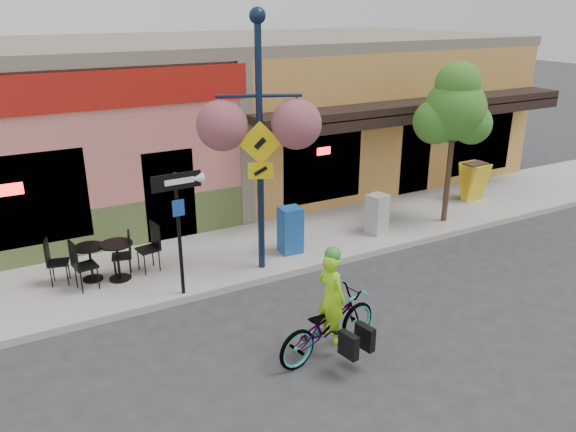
% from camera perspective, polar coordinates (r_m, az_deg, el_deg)
% --- Properties ---
extents(ground, '(90.00, 90.00, 0.00)m').
position_cam_1_polar(ground, '(12.25, 7.07, -5.72)').
color(ground, '#2D2D30').
rests_on(ground, ground).
extents(sidewalk, '(24.00, 3.00, 0.15)m').
position_cam_1_polar(sidewalk, '(13.73, 2.27, -2.21)').
color(sidewalk, '#9E9B93').
rests_on(sidewalk, ground).
extents(curb, '(24.00, 0.12, 0.15)m').
position_cam_1_polar(curb, '(12.62, 5.65, -4.45)').
color(curb, '#A8A59E').
rests_on(curb, ground).
extents(building, '(18.20, 8.20, 4.50)m').
position_cam_1_polar(building, '(17.87, -6.82, 10.36)').
color(building, '#CB6D64').
rests_on(building, ground).
extents(bicycle, '(2.13, 1.07, 1.07)m').
position_cam_1_polar(bicycle, '(9.33, 4.08, -10.94)').
color(bicycle, maroon).
rests_on(bicycle, ground).
extents(cyclist_rider, '(0.47, 0.62, 1.55)m').
position_cam_1_polar(cyclist_rider, '(9.23, 4.39, -9.59)').
color(cyclist_rider, '#96E718').
rests_on(cyclist_rider, ground).
extents(lamp_post, '(1.80, 1.27, 5.25)m').
position_cam_1_polar(lamp_post, '(11.20, -2.88, 7.01)').
color(lamp_post, '#111D35').
rests_on(lamp_post, sidewalk).
extents(one_way_sign, '(0.94, 0.23, 2.44)m').
position_cam_1_polar(one_way_sign, '(10.70, -10.98, -1.92)').
color(one_way_sign, black).
rests_on(one_way_sign, sidewalk).
extents(cafe_set_left, '(1.85, 1.13, 1.04)m').
position_cam_1_polar(cafe_set_left, '(11.84, -16.93, -3.90)').
color(cafe_set_left, black).
rests_on(cafe_set_left, sidewalk).
extents(cafe_set_right, '(1.76, 1.16, 0.97)m').
position_cam_1_polar(cafe_set_right, '(12.01, -19.45, -4.04)').
color(cafe_set_right, black).
rests_on(cafe_set_right, sidewalk).
extents(newspaper_box_blue, '(0.49, 0.44, 1.06)m').
position_cam_1_polar(newspaper_box_blue, '(12.57, 0.24, -1.43)').
color(newspaper_box_blue, '#19509B').
rests_on(newspaper_box_blue, sidewalk).
extents(newspaper_box_grey, '(0.54, 0.51, 0.98)m').
position_cam_1_polar(newspaper_box_grey, '(13.83, 9.04, 0.22)').
color(newspaper_box_grey, '#A7A7A7').
rests_on(newspaper_box_grey, sidewalk).
extents(street_tree, '(1.91, 1.91, 4.08)m').
position_cam_1_polar(street_tree, '(14.57, 16.29, 7.08)').
color(street_tree, '#3D7A26').
rests_on(street_tree, sidewalk).
extents(sandwich_board, '(0.67, 0.50, 1.09)m').
position_cam_1_polar(sandwich_board, '(16.72, 18.82, 3.18)').
color(sandwich_board, yellow).
rests_on(sandwich_board, sidewalk).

